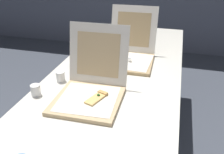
% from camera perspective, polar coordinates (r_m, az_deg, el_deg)
% --- Properties ---
extents(table, '(0.86, 2.32, 0.72)m').
position_cam_1_polar(table, '(1.69, 0.87, -0.45)').
color(table, silver).
rests_on(table, ground).
extents(pizza_box_front, '(0.37, 0.45, 0.37)m').
position_cam_1_polar(pizza_box_front, '(1.38, -5.01, -2.84)').
color(pizza_box_front, tan).
rests_on(pizza_box_front, table).
extents(pizza_box_middle, '(0.37, 0.46, 0.37)m').
position_cam_1_polar(pizza_box_middle, '(1.84, 3.98, 5.29)').
color(pizza_box_middle, tan).
rests_on(pizza_box_middle, table).
extents(cup_white_near_left, '(0.05, 0.05, 0.07)m').
position_cam_1_polar(cup_white_near_left, '(1.47, -17.26, -2.93)').
color(cup_white_near_left, white).
rests_on(cup_white_near_left, table).
extents(cup_white_near_center, '(0.05, 0.05, 0.07)m').
position_cam_1_polar(cup_white_near_center, '(1.59, -11.81, 0.11)').
color(cup_white_near_center, white).
rests_on(cup_white_near_center, table).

